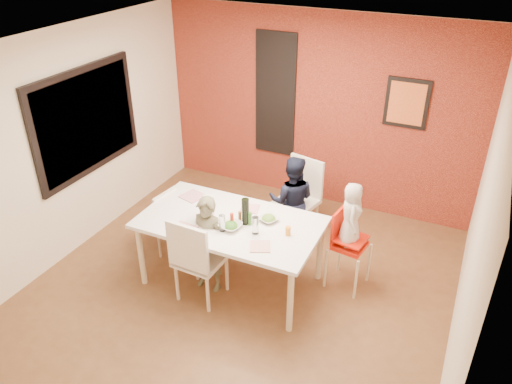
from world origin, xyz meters
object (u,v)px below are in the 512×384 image
at_px(chair_left, 161,217).
at_px(child_near, 208,245).
at_px(chair_far, 300,194).
at_px(high_chair, 346,242).
at_px(chair_near, 196,257).
at_px(paper_towel_roll, 208,209).
at_px(child_far, 292,201).
at_px(wine_bottle, 245,212).
at_px(dining_table, 230,226).
at_px(toddler, 351,215).

relative_size(chair_left, child_near, 0.73).
distance_m(chair_far, high_chair, 1.13).
distance_m(chair_near, paper_towel_roll, 0.53).
xyz_separation_m(high_chair, child_far, (-0.85, 0.51, 0.03)).
bearing_deg(child_near, wine_bottle, 33.61).
relative_size(dining_table, wine_bottle, 6.53).
xyz_separation_m(dining_table, high_chair, (1.17, 0.52, -0.18)).
bearing_deg(toddler, child_near, 99.00).
bearing_deg(child_far, high_chair, 132.35).
bearing_deg(chair_near, high_chair, -142.01).
xyz_separation_m(child_near, child_far, (0.49, 1.23, 0.02)).
xyz_separation_m(chair_near, child_near, (0.00, 0.25, -0.01)).
relative_size(chair_left, high_chair, 0.90).
height_order(high_chair, child_far, child_far).
height_order(chair_left, high_chair, high_chair).
bearing_deg(dining_table, child_far, 72.84).
relative_size(chair_left, paper_towel_roll, 3.05).
distance_m(dining_table, toddler, 1.32).
distance_m(dining_table, paper_towel_roll, 0.32).
relative_size(chair_left, toddler, 1.14).
height_order(chair_near, toddler, toddler).
distance_m(wine_bottle, paper_towel_roll, 0.42).
xyz_separation_m(chair_left, child_far, (1.39, 0.85, 0.13)).
distance_m(dining_table, chair_left, 1.13).
xyz_separation_m(child_far, toddler, (0.88, -0.52, 0.33)).
bearing_deg(child_near, chair_far, 72.24).
distance_m(chair_far, chair_left, 1.79).
relative_size(chair_near, child_near, 0.90).
bearing_deg(chair_far, chair_left, -129.41).
relative_size(chair_far, high_chair, 1.10).
distance_m(dining_table, wine_bottle, 0.29).
relative_size(dining_table, paper_towel_roll, 7.13).
bearing_deg(dining_table, high_chair, 23.97).
bearing_deg(chair_far, paper_towel_roll, -99.82).
distance_m(child_far, paper_towel_roll, 1.29).
height_order(dining_table, high_chair, high_chair).
distance_m(chair_left, child_far, 1.64).
height_order(dining_table, chair_far, chair_far).
height_order(dining_table, chair_near, chair_near).
distance_m(chair_far, wine_bottle, 1.33).
relative_size(dining_table, toddler, 2.67).
distance_m(toddler, paper_towel_roll, 1.54).
xyz_separation_m(dining_table, chair_far, (0.34, 1.29, -0.17)).
relative_size(high_chair, child_near, 0.82).
bearing_deg(chair_left, dining_table, 87.38).
relative_size(child_far, toddler, 1.62).
height_order(chair_far, wine_bottle, wine_bottle).
bearing_deg(dining_table, toddler, 23.29).
bearing_deg(child_far, dining_table, 56.14).
xyz_separation_m(dining_table, wine_bottle, (0.18, 0.02, 0.22)).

